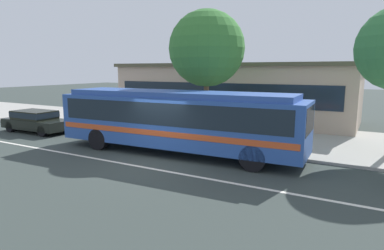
{
  "coord_description": "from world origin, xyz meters",
  "views": [
    {
      "loc": [
        7.74,
        -10.59,
        3.74
      ],
      "look_at": [
        0.69,
        1.96,
        1.3
      ],
      "focal_mm": 30.85,
      "sensor_mm": 36.0,
      "label": 1
    }
  ],
  "objects_px": {
    "sedan_behind_bus": "(36,120)",
    "pedestrian_waiting_near_sign": "(172,117)",
    "street_tree_near_stop": "(207,49)",
    "pedestrian_walking_along_curb": "(143,115)",
    "bus_stop_sign": "(268,118)",
    "pedestrian_standing_by_tree": "(154,115)",
    "transit_bus": "(177,118)"
  },
  "relations": [
    {
      "from": "bus_stop_sign",
      "to": "street_tree_near_stop",
      "type": "distance_m",
      "value": 5.44
    },
    {
      "from": "street_tree_near_stop",
      "to": "pedestrian_walking_along_curb",
      "type": "bearing_deg",
      "value": -170.29
    },
    {
      "from": "transit_bus",
      "to": "bus_stop_sign",
      "type": "bearing_deg",
      "value": 25.94
    },
    {
      "from": "sedan_behind_bus",
      "to": "pedestrian_waiting_near_sign",
      "type": "height_order",
      "value": "pedestrian_waiting_near_sign"
    },
    {
      "from": "transit_bus",
      "to": "sedan_behind_bus",
      "type": "distance_m",
      "value": 10.13
    },
    {
      "from": "pedestrian_waiting_near_sign",
      "to": "pedestrian_walking_along_curb",
      "type": "distance_m",
      "value": 1.9
    },
    {
      "from": "transit_bus",
      "to": "pedestrian_standing_by_tree",
      "type": "bearing_deg",
      "value": 138.03
    },
    {
      "from": "sedan_behind_bus",
      "to": "street_tree_near_stop",
      "type": "relative_size",
      "value": 0.66
    },
    {
      "from": "pedestrian_waiting_near_sign",
      "to": "street_tree_near_stop",
      "type": "height_order",
      "value": "street_tree_near_stop"
    },
    {
      "from": "pedestrian_standing_by_tree",
      "to": "bus_stop_sign",
      "type": "xyz_separation_m",
      "value": [
        7.15,
        -1.46,
        0.52
      ]
    },
    {
      "from": "bus_stop_sign",
      "to": "pedestrian_waiting_near_sign",
      "type": "bearing_deg",
      "value": 166.91
    },
    {
      "from": "transit_bus",
      "to": "sedan_behind_bus",
      "type": "relative_size",
      "value": 2.56
    },
    {
      "from": "bus_stop_sign",
      "to": "street_tree_near_stop",
      "type": "height_order",
      "value": "street_tree_near_stop"
    },
    {
      "from": "pedestrian_walking_along_curb",
      "to": "bus_stop_sign",
      "type": "height_order",
      "value": "bus_stop_sign"
    },
    {
      "from": "transit_bus",
      "to": "street_tree_near_stop",
      "type": "height_order",
      "value": "street_tree_near_stop"
    },
    {
      "from": "transit_bus",
      "to": "street_tree_near_stop",
      "type": "bearing_deg",
      "value": 96.02
    },
    {
      "from": "pedestrian_standing_by_tree",
      "to": "street_tree_near_stop",
      "type": "xyz_separation_m",
      "value": [
        3.18,
        0.45,
        3.71
      ]
    },
    {
      "from": "pedestrian_walking_along_curb",
      "to": "pedestrian_standing_by_tree",
      "type": "height_order",
      "value": "pedestrian_walking_along_curb"
    },
    {
      "from": "pedestrian_standing_by_tree",
      "to": "bus_stop_sign",
      "type": "relative_size",
      "value": 0.72
    },
    {
      "from": "pedestrian_walking_along_curb",
      "to": "street_tree_near_stop",
      "type": "bearing_deg",
      "value": 9.71
    },
    {
      "from": "sedan_behind_bus",
      "to": "pedestrian_waiting_near_sign",
      "type": "xyz_separation_m",
      "value": [
        7.81,
        2.92,
        0.37
      ]
    },
    {
      "from": "pedestrian_waiting_near_sign",
      "to": "pedestrian_standing_by_tree",
      "type": "relative_size",
      "value": 0.98
    },
    {
      "from": "sedan_behind_bus",
      "to": "pedestrian_walking_along_curb",
      "type": "height_order",
      "value": "pedestrian_walking_along_curb"
    },
    {
      "from": "sedan_behind_bus",
      "to": "street_tree_near_stop",
      "type": "distance_m",
      "value": 11.08
    },
    {
      "from": "pedestrian_waiting_near_sign",
      "to": "bus_stop_sign",
      "type": "xyz_separation_m",
      "value": [
        5.88,
        -1.37,
        0.53
      ]
    },
    {
      "from": "street_tree_near_stop",
      "to": "pedestrian_waiting_near_sign",
      "type": "bearing_deg",
      "value": -164.29
    },
    {
      "from": "pedestrian_waiting_near_sign",
      "to": "street_tree_near_stop",
      "type": "relative_size",
      "value": 0.25
    },
    {
      "from": "sedan_behind_bus",
      "to": "pedestrian_standing_by_tree",
      "type": "relative_size",
      "value": 2.63
    },
    {
      "from": "sedan_behind_bus",
      "to": "bus_stop_sign",
      "type": "xyz_separation_m",
      "value": [
        13.68,
        1.55,
        0.9
      ]
    },
    {
      "from": "street_tree_near_stop",
      "to": "transit_bus",
      "type": "bearing_deg",
      "value": -83.98
    },
    {
      "from": "transit_bus",
      "to": "pedestrian_waiting_near_sign",
      "type": "height_order",
      "value": "transit_bus"
    },
    {
      "from": "pedestrian_waiting_near_sign",
      "to": "street_tree_near_stop",
      "type": "xyz_separation_m",
      "value": [
        1.9,
        0.53,
        3.72
      ]
    }
  ]
}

